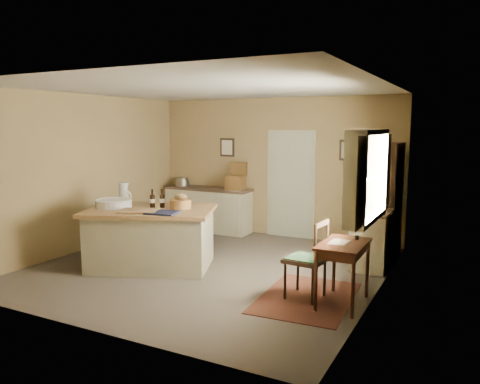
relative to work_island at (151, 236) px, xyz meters
The scene contains 16 objects.
ground 1.03m from the work_island, 24.02° to the left, with size 5.00×5.00×0.00m, color brown.
wall_back 3.11m from the work_island, 73.85° to the left, with size 5.00×0.10×2.70m, color olive.
wall_front 2.45m from the work_island, 68.67° to the right, with size 5.00×0.10×2.70m, color olive.
wall_left 1.92m from the work_island, 167.48° to the left, with size 0.10×5.00×2.70m, color olive.
wall_right 3.46m from the work_island, ahead, with size 0.10×5.00×2.70m, color olive.
ceiling 2.40m from the work_island, 24.02° to the left, with size 5.00×5.00×0.00m, color silver.
door 3.13m from the work_island, 67.42° to the left, with size 0.97×0.06×2.11m, color #AAB094.
framed_prints 3.27m from the work_island, 70.10° to the left, with size 2.82×0.02×0.38m.
window 3.43m from the work_island, ahead, with size 0.25×1.99×1.12m.
work_island is the anchor object (origin of this frame).
sideboard 2.62m from the work_island, 101.24° to the left, with size 1.85×0.53×1.18m.
rug 2.63m from the work_island, ahead, with size 1.10×1.60×0.01m, color #4B2417.
writing_desk 3.04m from the work_island, ahead, with size 0.51×0.83×0.82m.
desk_chair 2.56m from the work_island, ahead, with size 0.46×0.46×0.99m, color black, non-canonical shape.
right_cabinet 3.41m from the work_island, 27.39° to the left, with size 0.54×0.97×0.99m.
shelving_unit 3.89m from the work_island, 34.61° to the left, with size 0.32×0.85×1.88m.
Camera 1 is at (3.59, -5.97, 2.15)m, focal length 35.00 mm.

